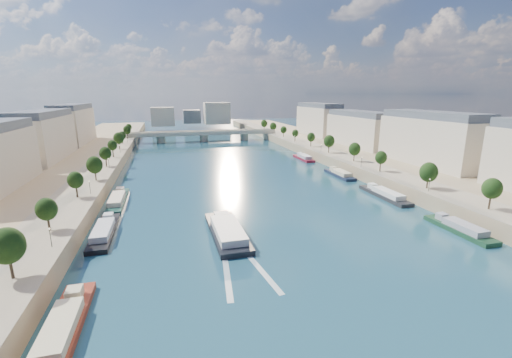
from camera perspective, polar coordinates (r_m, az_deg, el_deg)
ground at (r=150.41m, az=-3.47°, el=0.26°), size 700.00×700.00×0.00m
quay_left at (r=153.38m, az=-30.88°, el=-0.50°), size 44.00×520.00×5.00m
quay_right at (r=178.17m, az=19.87°, el=2.44°), size 44.00×520.00×5.00m
pave_left at (r=149.28m, az=-25.48°, el=0.79°), size 14.00×520.00×0.10m
pave_right at (r=169.68m, az=15.75°, el=3.08°), size 14.00×520.00×0.10m
trees_left at (r=149.83m, az=-24.81°, el=3.03°), size 4.80×268.80×8.26m
trees_right at (r=176.40m, az=13.67°, el=5.40°), size 4.80×268.80×8.26m
lamps_left at (r=138.28m, az=-24.48°, el=1.10°), size 0.36×200.36×4.28m
lamps_right at (r=171.29m, az=13.67°, el=4.24°), size 0.36×200.36×4.28m
buildings_left at (r=166.37m, az=-34.69°, el=4.90°), size 16.00×226.00×23.20m
buildings_right at (r=193.34m, az=21.41°, el=7.35°), size 16.00×226.00×23.20m
skyline at (r=364.82m, az=-9.99°, el=10.49°), size 79.00×42.00×22.00m
bridge at (r=268.65m, az=-8.71°, el=7.30°), size 112.00×12.00×8.15m
tour_barge at (r=89.83m, az=-4.85°, el=-8.70°), size 8.20×27.75×3.78m
wake at (r=75.52m, az=-2.55°, el=-14.16°), size 10.76×25.97×0.04m
moored_barges_left at (r=82.82m, az=-25.75°, el=-12.33°), size 5.00×118.60×3.60m
moored_barges_right at (r=127.95m, az=21.28°, el=-2.77°), size 5.00×169.07×3.60m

